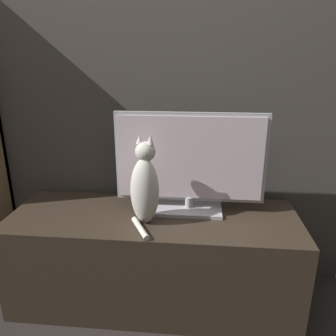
{
  "coord_description": "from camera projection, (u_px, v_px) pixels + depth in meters",
  "views": [
    {
      "loc": [
        0.23,
        -0.66,
        1.33
      ],
      "look_at": [
        0.08,
        0.91,
        0.8
      ],
      "focal_mm": 35.0,
      "sensor_mm": 36.0,
      "label": 1
    }
  ],
  "objects": [
    {
      "name": "tv_stand",
      "position": [
        154.0,
        258.0,
        1.84
      ],
      "size": [
        1.55,
        0.54,
        0.53
      ],
      "color": "#33281E",
      "rests_on": "ground_plane"
    },
    {
      "name": "cat",
      "position": [
        145.0,
        186.0,
        1.62
      ],
      "size": [
        0.16,
        0.27,
        0.45
      ],
      "rotation": [
        0.0,
        0.0,
        -0.12
      ],
      "color": "silver",
      "rests_on": "tv_stand"
    },
    {
      "name": "tv",
      "position": [
        190.0,
        164.0,
        1.73
      ],
      "size": [
        0.8,
        0.21,
        0.54
      ],
      "color": "#B7B7BC",
      "rests_on": "tv_stand"
    },
    {
      "name": "wall_back",
      "position": [
        159.0,
        64.0,
        1.81
      ],
      "size": [
        4.8,
        0.05,
        2.6
      ],
      "color": "#47423D",
      "rests_on": "ground_plane"
    }
  ]
}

